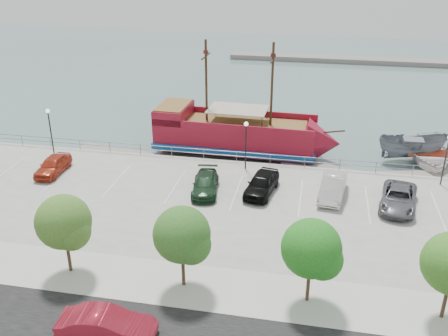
# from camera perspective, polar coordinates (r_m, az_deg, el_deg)

# --- Properties ---
(ground) EXTENTS (160.00, 160.00, 0.00)m
(ground) POSITION_cam_1_polar(r_m,az_deg,el_deg) (37.99, 0.90, -5.48)
(ground) COLOR #4F6763
(sidewalk) EXTENTS (100.00, 4.00, 0.05)m
(sidewalk) POSITION_cam_1_polar(r_m,az_deg,el_deg) (29.30, -2.67, -13.40)
(sidewalk) COLOR beige
(sidewalk) RESTS_ON land_slab
(seawall_railing) EXTENTS (50.00, 0.06, 1.00)m
(seawall_railing) POSITION_cam_1_polar(r_m,az_deg,el_deg) (44.19, 2.72, 1.24)
(seawall_railing) COLOR slate
(seawall_railing) RESTS_ON land_slab
(far_shore) EXTENTS (40.00, 3.00, 0.80)m
(far_shore) POSITION_cam_1_polar(r_m,az_deg,el_deg) (89.43, 13.88, 11.89)
(far_shore) COLOR gray
(far_shore) RESTS_ON ground
(pirate_ship) EXTENTS (18.09, 5.57, 11.35)m
(pirate_ship) POSITION_cam_1_polar(r_m,az_deg,el_deg) (48.09, 2.85, 3.70)
(pirate_ship) COLOR maroon
(pirate_ship) RESTS_ON ground
(patrol_boat) EXTENTS (6.66, 3.34, 2.47)m
(patrol_boat) POSITION_cam_1_polar(r_m,az_deg,el_deg) (49.84, 20.69, 2.02)
(patrol_boat) COLOR slate
(patrol_boat) RESTS_ON ground
(speedboat) EXTENTS (5.48, 7.67, 1.59)m
(speedboat) POSITION_cam_1_polar(r_m,az_deg,el_deg) (50.02, 22.40, 1.27)
(speedboat) COLOR silver
(speedboat) RESTS_ON ground
(dock_west) EXTENTS (7.98, 3.50, 0.44)m
(dock_west) POSITION_cam_1_polar(r_m,az_deg,el_deg) (49.40, -12.37, 1.62)
(dock_west) COLOR gray
(dock_west) RESTS_ON ground
(dock_mid) EXTENTS (8.07, 4.97, 0.45)m
(dock_mid) POSITION_cam_1_polar(r_m,az_deg,el_deg) (45.64, 11.50, -0.26)
(dock_mid) COLOR gray
(dock_mid) RESTS_ON ground
(dock_east) EXTENTS (7.77, 3.84, 0.43)m
(dock_east) POSITION_cam_1_polar(r_m,az_deg,el_deg) (46.53, 21.36, -1.06)
(dock_east) COLOR gray
(dock_east) RESTS_ON ground
(street_sedan) EXTENTS (4.95, 2.08, 1.59)m
(street_sedan) POSITION_cam_1_polar(r_m,az_deg,el_deg) (26.31, -13.28, -17.18)
(street_sedan) COLOR maroon
(street_sedan) RESTS_ON street
(lamp_post_left) EXTENTS (0.36, 0.36, 4.28)m
(lamp_post_left) POSITION_cam_1_polar(r_m,az_deg,el_deg) (47.98, -19.32, 4.85)
(lamp_post_left) COLOR black
(lamp_post_left) RESTS_ON land_slab
(lamp_post_mid) EXTENTS (0.36, 0.36, 4.28)m
(lamp_post_mid) POSITION_cam_1_polar(r_m,az_deg,el_deg) (42.09, 2.52, 3.56)
(lamp_post_mid) COLOR black
(lamp_post_mid) RESTS_ON land_slab
(lamp_post_right) EXTENTS (0.36, 0.36, 4.28)m
(lamp_post_right) POSITION_cam_1_polar(r_m,az_deg,el_deg) (42.94, 24.13, 1.78)
(lamp_post_right) COLOR black
(lamp_post_right) RESTS_ON land_slab
(tree_c) EXTENTS (3.30, 3.20, 5.00)m
(tree_c) POSITION_cam_1_polar(r_m,az_deg,el_deg) (29.99, -17.67, -6.14)
(tree_c) COLOR #473321
(tree_c) RESTS_ON sidewalk
(tree_d) EXTENTS (3.30, 3.20, 5.00)m
(tree_d) POSITION_cam_1_polar(r_m,az_deg,el_deg) (27.53, -4.58, -7.87)
(tree_d) COLOR #473321
(tree_d) RESTS_ON sidewalk
(tree_e) EXTENTS (3.30, 3.20, 5.00)m
(tree_e) POSITION_cam_1_polar(r_m,az_deg,el_deg) (26.73, 10.24, -9.32)
(tree_e) COLOR #473321
(tree_e) RESTS_ON sidewalk
(parked_car_a) EXTENTS (1.85, 4.40, 1.49)m
(parked_car_a) POSITION_cam_1_polar(r_m,az_deg,el_deg) (44.48, -18.97, 0.31)
(parked_car_a) COLOR #A93019
(parked_car_a) RESTS_ON land_slab
(parked_car_d) EXTENTS (2.55, 4.96, 1.37)m
(parked_car_d) POSITION_cam_1_polar(r_m,az_deg,el_deg) (38.98, -2.14, -1.85)
(parked_car_d) COLOR #16301B
(parked_car_d) RESTS_ON land_slab
(parked_car_e) EXTENTS (2.70, 5.07, 1.64)m
(parked_car_e) POSITION_cam_1_polar(r_m,az_deg,el_deg) (38.86, 4.32, -1.77)
(parked_car_e) COLOR black
(parked_car_e) RESTS_ON land_slab
(parked_car_f) EXTENTS (2.34, 5.13, 1.63)m
(parked_car_f) POSITION_cam_1_polar(r_m,az_deg,el_deg) (39.10, 12.34, -2.14)
(parked_car_f) COLOR beige
(parked_car_f) RESTS_ON land_slab
(parked_car_g) EXTENTS (3.37, 5.68, 1.48)m
(parked_car_g) POSITION_cam_1_polar(r_m,az_deg,el_deg) (38.95, 19.31, -3.27)
(parked_car_g) COLOR #58585F
(parked_car_g) RESTS_ON land_slab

